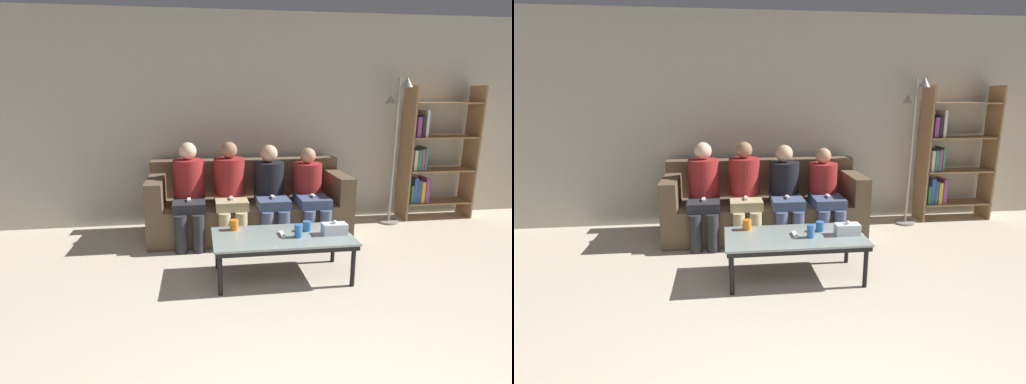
# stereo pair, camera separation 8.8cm
# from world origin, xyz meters

# --- Properties ---
(wall_back) EXTENTS (12.00, 0.06, 2.60)m
(wall_back) POSITION_xyz_m (0.00, 4.17, 1.30)
(wall_back) COLOR #B7B2A3
(wall_back) RESTS_ON ground_plane
(couch) EXTENTS (2.29, 0.87, 0.86)m
(couch) POSITION_xyz_m (0.00, 3.67, 0.31)
(couch) COLOR brown
(couch) RESTS_ON ground_plane
(coffee_table) EXTENTS (1.25, 0.63, 0.40)m
(coffee_table) POSITION_xyz_m (0.15, 2.41, 0.36)
(coffee_table) COLOR #8C9E99
(coffee_table) RESTS_ON ground_plane
(cup_near_left) EXTENTS (0.08, 0.08, 0.09)m
(cup_near_left) POSITION_xyz_m (0.40, 2.50, 0.45)
(cup_near_left) COLOR #3372BF
(cup_near_left) RESTS_ON coffee_table
(cup_near_right) EXTENTS (0.07, 0.07, 0.12)m
(cup_near_right) POSITION_xyz_m (0.28, 2.35, 0.46)
(cup_near_right) COLOR #3372BF
(cup_near_right) RESTS_ON coffee_table
(cup_far_center) EXTENTS (0.08, 0.08, 0.10)m
(cup_far_center) POSITION_xyz_m (-0.26, 2.63, 0.45)
(cup_far_center) COLOR orange
(cup_far_center) RESTS_ON coffee_table
(tissue_box) EXTENTS (0.22, 0.12, 0.13)m
(tissue_box) POSITION_xyz_m (0.62, 2.38, 0.45)
(tissue_box) COLOR silver
(tissue_box) RESTS_ON coffee_table
(game_remote) EXTENTS (0.04, 0.15, 0.02)m
(game_remote) POSITION_xyz_m (0.15, 2.41, 0.41)
(game_remote) COLOR white
(game_remote) RESTS_ON coffee_table
(bookshelf) EXTENTS (0.94, 0.32, 1.74)m
(bookshelf) POSITION_xyz_m (2.45, 3.94, 0.81)
(bookshelf) COLOR #9E754C
(bookshelf) RESTS_ON ground_plane
(standing_lamp) EXTENTS (0.31, 0.26, 1.83)m
(standing_lamp) POSITION_xyz_m (1.88, 3.80, 1.13)
(standing_lamp) COLOR gray
(standing_lamp) RESTS_ON ground_plane
(seated_person_left_end) EXTENTS (0.34, 0.67, 1.11)m
(seated_person_left_end) POSITION_xyz_m (-0.69, 3.46, 0.59)
(seated_person_left_end) COLOR #28282D
(seated_person_left_end) RESTS_ON ground_plane
(seated_person_mid_left) EXTENTS (0.35, 0.67, 1.11)m
(seated_person_mid_left) POSITION_xyz_m (-0.23, 3.47, 0.59)
(seated_person_mid_left) COLOR tan
(seated_person_mid_left) RESTS_ON ground_plane
(seated_person_mid_right) EXTENTS (0.35, 0.69, 1.07)m
(seated_person_mid_right) POSITION_xyz_m (0.23, 3.46, 0.57)
(seated_person_mid_right) COLOR #47567A
(seated_person_mid_right) RESTS_ON ground_plane
(seated_person_right_end) EXTENTS (0.34, 0.70, 1.03)m
(seated_person_right_end) POSITION_xyz_m (0.69, 3.44, 0.55)
(seated_person_right_end) COLOR #47567A
(seated_person_right_end) RESTS_ON ground_plane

